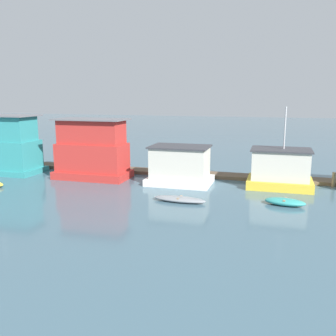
{
  "coord_description": "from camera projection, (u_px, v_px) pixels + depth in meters",
  "views": [
    {
      "loc": [
        8.44,
        -30.09,
        7.33
      ],
      "look_at": [
        0.0,
        -1.0,
        1.4
      ],
      "focal_mm": 40.0,
      "sensor_mm": 36.0,
      "label": 1
    }
  ],
  "objects": [
    {
      "name": "ground_plane",
      "position": [
        171.0,
        182.0,
        32.07
      ],
      "size": [
        200.0,
        200.0,
        0.0
      ],
      "primitive_type": "plane",
      "color": "#426070"
    },
    {
      "name": "dock_walkway",
      "position": [
        180.0,
        173.0,
        34.95
      ],
      "size": [
        51.0,
        1.93,
        0.3
      ],
      "primitive_type": "cube",
      "color": "brown",
      "rests_on": "ground_plane"
    },
    {
      "name": "houseboat_teal",
      "position": [
        8.0,
        146.0,
        35.47
      ],
      "size": [
        6.12,
        3.78,
        8.65
      ],
      "color": "teal",
      "rests_on": "ground_plane"
    },
    {
      "name": "houseboat_red",
      "position": [
        92.0,
        151.0,
        33.14
      ],
      "size": [
        6.56,
        3.46,
        5.3
      ],
      "color": "red",
      "rests_on": "ground_plane"
    },
    {
      "name": "houseboat_white",
      "position": [
        180.0,
        166.0,
        31.16
      ],
      "size": [
        5.28,
        3.77,
        3.2
      ],
      "color": "white",
      "rests_on": "ground_plane"
    },
    {
      "name": "houseboat_yellow",
      "position": [
        280.0,
        169.0,
        29.92
      ],
      "size": [
        5.04,
        3.58,
        6.45
      ],
      "color": "gold",
      "rests_on": "ground_plane"
    },
    {
      "name": "dinghy_grey",
      "position": [
        180.0,
        199.0,
        26.02
      ],
      "size": [
        3.81,
        1.29,
        0.38
      ],
      "color": "gray",
      "rests_on": "ground_plane"
    },
    {
      "name": "dinghy_teal",
      "position": [
        285.0,
        202.0,
        25.22
      ],
      "size": [
        2.84,
        1.62,
        0.48
      ],
      "color": "teal",
      "rests_on": "ground_plane"
    },
    {
      "name": "mooring_post_centre",
      "position": [
        334.0,
        180.0,
        30.13
      ],
      "size": [
        0.27,
        0.27,
        1.22
      ],
      "primitive_type": "cylinder",
      "color": "#846B4C",
      "rests_on": "ground_plane"
    },
    {
      "name": "mooring_post_near_right",
      "position": [
        272.0,
        172.0,
        31.38
      ],
      "size": [
        0.24,
        0.24,
        1.95
      ],
      "primitive_type": "cylinder",
      "color": "brown",
      "rests_on": "ground_plane"
    },
    {
      "name": "mooring_post_far_right",
      "position": [
        85.0,
        163.0,
        36.16
      ],
      "size": [
        0.27,
        0.27,
        1.75
      ],
      "primitive_type": "cylinder",
      "color": "brown",
      "rests_on": "ground_plane"
    }
  ]
}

